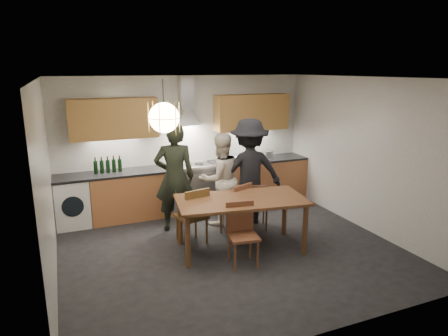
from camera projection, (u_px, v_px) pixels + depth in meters
name	position (u px, v px, depth m)	size (l,w,h in m)	color
ground	(230.00, 249.00, 6.21)	(5.00, 5.00, 0.00)	black
room_shell	(231.00, 141.00, 5.80)	(5.02, 4.52, 2.61)	white
counter_run	(192.00, 187.00, 7.86)	(5.00, 0.62, 0.90)	#D58752
range_stove	(191.00, 188.00, 7.85)	(0.90, 0.60, 0.92)	silver
wall_fixtures	(188.00, 115.00, 7.61)	(4.30, 0.54, 1.10)	tan
pendant_lamp	(164.00, 118.00, 5.24)	(0.43, 0.43, 0.70)	black
dining_table	(241.00, 205.00, 6.04)	(2.06, 1.25, 0.82)	brown
chair_back_left	(194.00, 213.00, 6.22)	(0.50, 0.50, 0.94)	brown
chair_back_mid	(238.00, 206.00, 6.63)	(0.53, 0.53, 0.90)	brown
chair_back_right	(257.00, 203.00, 6.86)	(0.47, 0.47, 0.82)	brown
chair_front	(242.00, 229.00, 5.66)	(0.46, 0.46, 0.90)	brown
person_left	(175.00, 177.00, 6.75)	(0.68, 0.45, 1.87)	black
person_mid	(220.00, 179.00, 7.06)	(0.80, 0.62, 1.65)	beige
person_right	(249.00, 172.00, 7.10)	(1.22, 0.70, 1.89)	black
mixing_bowl	(240.00, 160.00, 8.05)	(0.32, 0.32, 0.08)	silver
stock_pot	(268.00, 155.00, 8.32)	(0.22, 0.22, 0.16)	#ABABAE
wine_bottles	(108.00, 165.00, 7.18)	(0.49, 0.07, 0.30)	black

